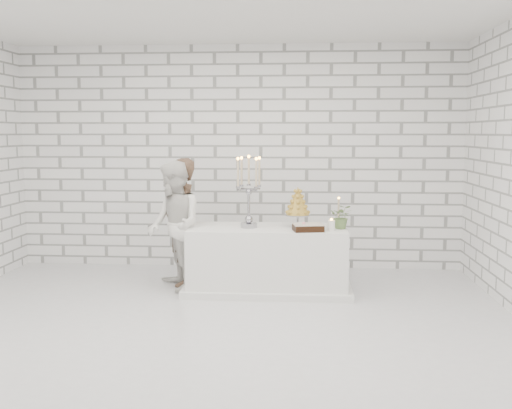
# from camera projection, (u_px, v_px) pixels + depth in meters

# --- Properties ---
(ground) EXTENTS (6.00, 5.00, 0.01)m
(ground) POSITION_uv_depth(u_px,v_px,m) (212.00, 323.00, 5.76)
(ground) COLOR silver
(ground) RESTS_ON ground
(ceiling) EXTENTS (6.00, 5.00, 0.01)m
(ceiling) POSITION_uv_depth(u_px,v_px,m) (209.00, 3.00, 5.40)
(ceiling) COLOR white
(ceiling) RESTS_ON ground
(wall_back) EXTENTS (6.00, 0.01, 3.00)m
(wall_back) POSITION_uv_depth(u_px,v_px,m) (238.00, 157.00, 8.05)
(wall_back) COLOR white
(wall_back) RESTS_ON ground
(wall_front) EXTENTS (6.00, 0.01, 3.00)m
(wall_front) POSITION_uv_depth(u_px,v_px,m) (139.00, 197.00, 3.10)
(wall_front) COLOR white
(wall_front) RESTS_ON ground
(cake_table) EXTENTS (1.80, 0.80, 0.75)m
(cake_table) POSITION_uv_depth(u_px,v_px,m) (268.00, 259.00, 6.90)
(cake_table) COLOR white
(cake_table) RESTS_ON ground
(groom) EXTENTS (0.54, 0.65, 1.53)m
(groom) POSITION_uv_depth(u_px,v_px,m) (182.00, 222.00, 7.16)
(groom) COLOR #3A281D
(groom) RESTS_ON ground
(bride) EXTENTS (0.84, 0.92, 1.52)m
(bride) POSITION_uv_depth(u_px,v_px,m) (174.00, 226.00, 6.92)
(bride) COLOR white
(bride) RESTS_ON ground
(candelabra) EXTENTS (0.37, 0.37, 0.83)m
(candelabra) POSITION_uv_depth(u_px,v_px,m) (249.00, 192.00, 6.79)
(candelabra) COLOR #9898A1
(candelabra) RESTS_ON cake_table
(croquembouche) EXTENTS (0.32, 0.32, 0.47)m
(croquembouche) POSITION_uv_depth(u_px,v_px,m) (298.00, 207.00, 6.85)
(croquembouche) COLOR olive
(croquembouche) RESTS_ON cake_table
(chocolate_cake) EXTENTS (0.36, 0.29, 0.08)m
(chocolate_cake) POSITION_uv_depth(u_px,v_px,m) (308.00, 227.00, 6.59)
(chocolate_cake) COLOR black
(chocolate_cake) RESTS_ON cake_table
(pillar_candle) EXTENTS (0.09, 0.09, 0.12)m
(pillar_candle) POSITION_uv_depth(u_px,v_px,m) (331.00, 226.00, 6.60)
(pillar_candle) COLOR white
(pillar_candle) RESTS_ON cake_table
(extra_taper) EXTENTS (0.07, 0.07, 0.32)m
(extra_taper) POSITION_uv_depth(u_px,v_px,m) (338.00, 213.00, 6.92)
(extra_taper) COLOR #CAB492
(extra_taper) RESTS_ON cake_table
(flowers) EXTENTS (0.28, 0.25, 0.28)m
(flowers) POSITION_uv_depth(u_px,v_px,m) (342.00, 217.00, 6.74)
(flowers) COLOR #3A6131
(flowers) RESTS_ON cake_table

